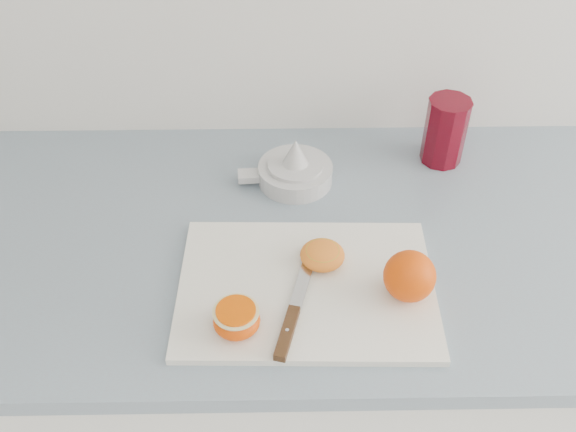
{
  "coord_description": "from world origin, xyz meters",
  "views": [
    {
      "loc": [
        -0.03,
        0.92,
        1.63
      ],
      "look_at": [
        -0.02,
        1.66,
        0.96
      ],
      "focal_mm": 40.0,
      "sensor_mm": 36.0,
      "label": 1
    }
  ],
  "objects": [
    {
      "name": "cutting_board",
      "position": [
        0.01,
        1.57,
        0.9
      ],
      "size": [
        0.39,
        0.29,
        0.01
      ],
      "primitive_type": "cube",
      "rotation": [
        0.0,
        0.0,
        -0.02
      ],
      "color": "white",
      "rests_on": "counter"
    },
    {
      "name": "half_orange",
      "position": [
        -0.09,
        1.49,
        0.92
      ],
      "size": [
        0.07,
        0.07,
        0.04
      ],
      "color": "#FA4400",
      "rests_on": "cutting_board"
    },
    {
      "name": "citrus_juicer",
      "position": [
        -0.01,
        1.83,
        0.92
      ],
      "size": [
        0.17,
        0.13,
        0.09
      ],
      "color": "silver",
      "rests_on": "counter"
    },
    {
      "name": "whole_orange",
      "position": [
        0.16,
        1.55,
        0.94
      ],
      "size": [
        0.08,
        0.08,
        0.08
      ],
      "color": "#FA4400",
      "rests_on": "cutting_board"
    },
    {
      "name": "squeezed_shell",
      "position": [
        0.03,
        1.62,
        0.92
      ],
      "size": [
        0.07,
        0.07,
        0.03
      ],
      "color": "orange",
      "rests_on": "cutting_board"
    },
    {
      "name": "red_tumbler",
      "position": [
        0.27,
        1.89,
        0.95
      ],
      "size": [
        0.08,
        0.08,
        0.13
      ],
      "color": "#620614",
      "rests_on": "counter"
    },
    {
      "name": "paring_knife",
      "position": [
        -0.02,
        1.49,
        0.91
      ],
      "size": [
        0.07,
        0.21,
        0.01
      ],
      "color": "#4F2D19",
      "rests_on": "cutting_board"
    },
    {
      "name": "counter",
      "position": [
        0.17,
        1.7,
        0.45
      ],
      "size": [
        2.36,
        0.64,
        0.89
      ],
      "color": "white",
      "rests_on": "ground"
    }
  ]
}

